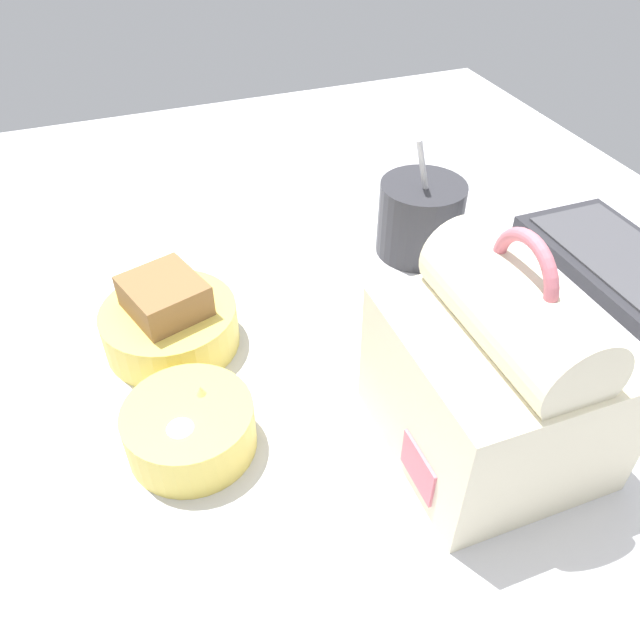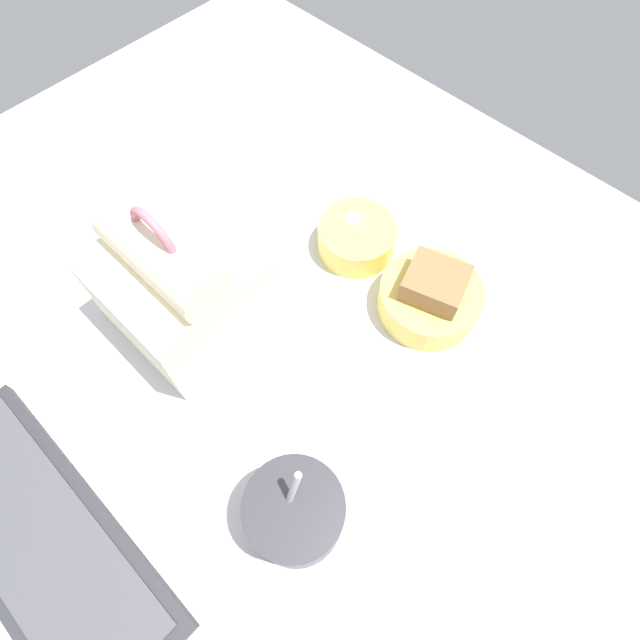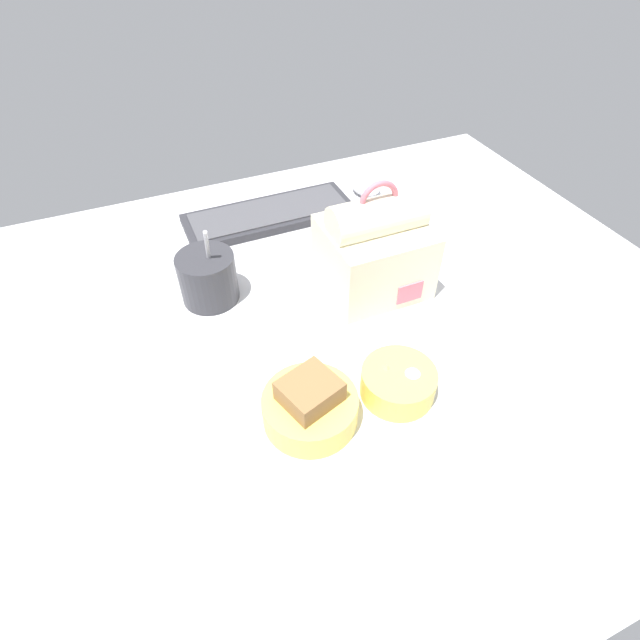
# 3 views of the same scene
# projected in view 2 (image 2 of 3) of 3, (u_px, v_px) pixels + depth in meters

# --- Properties ---
(desk_surface) EXTENTS (1.40, 1.10, 0.02)m
(desk_surface) POSITION_uv_depth(u_px,v_px,m) (298.00, 355.00, 0.67)
(desk_surface) COLOR silver
(desk_surface) RESTS_ON ground
(keyboard) EXTENTS (0.37, 0.13, 0.02)m
(keyboard) POSITION_uv_depth(u_px,v_px,m) (41.00, 539.00, 0.54)
(keyboard) COLOR #2D2D33
(keyboard) RESTS_ON desk_surface
(lunch_bag) EXTENTS (0.18, 0.17, 0.21)m
(lunch_bag) POSITION_uv_depth(u_px,v_px,m) (178.00, 286.00, 0.61)
(lunch_bag) COLOR #EFE5C1
(lunch_bag) RESTS_ON desk_surface
(soup_cup) EXTENTS (0.10, 0.10, 0.15)m
(soup_cup) POSITION_uv_depth(u_px,v_px,m) (295.00, 513.00, 0.52)
(soup_cup) COLOR #333338
(soup_cup) RESTS_ON desk_surface
(bento_bowl_sandwich) EXTENTS (0.14, 0.14, 0.08)m
(bento_bowl_sandwich) POSITION_uv_depth(u_px,v_px,m) (430.00, 296.00, 0.66)
(bento_bowl_sandwich) COLOR #EFD65B
(bento_bowl_sandwich) RESTS_ON desk_surface
(bento_bowl_snacks) EXTENTS (0.11, 0.11, 0.05)m
(bento_bowl_snacks) POSITION_uv_depth(u_px,v_px,m) (357.00, 238.00, 0.71)
(bento_bowl_snacks) COLOR #EFD65B
(bento_bowl_snacks) RESTS_ON desk_surface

